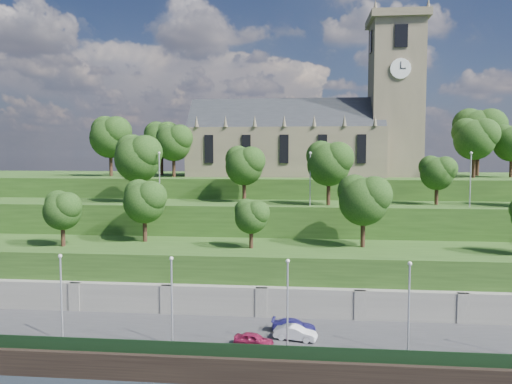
# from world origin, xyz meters

# --- Properties ---
(promenade) EXTENTS (160.00, 12.00, 2.00)m
(promenade) POSITION_xyz_m (0.00, 6.00, 1.00)
(promenade) COLOR #2D2D30
(promenade) RESTS_ON ground
(quay_wall) EXTENTS (160.00, 0.50, 2.20)m
(quay_wall) POSITION_xyz_m (0.00, -0.05, 1.10)
(quay_wall) COLOR black
(quay_wall) RESTS_ON ground
(fence) EXTENTS (160.00, 0.10, 1.20)m
(fence) POSITION_xyz_m (0.00, 0.60, 2.60)
(fence) COLOR black
(fence) RESTS_ON promenade
(retaining_wall) EXTENTS (160.00, 2.10, 5.00)m
(retaining_wall) POSITION_xyz_m (0.00, 11.97, 2.50)
(retaining_wall) COLOR slate
(retaining_wall) RESTS_ON ground
(embankment_lower) EXTENTS (160.00, 12.00, 8.00)m
(embankment_lower) POSITION_xyz_m (0.00, 18.00, 4.00)
(embankment_lower) COLOR #224115
(embankment_lower) RESTS_ON ground
(embankment_upper) EXTENTS (160.00, 10.00, 12.00)m
(embankment_upper) POSITION_xyz_m (0.00, 29.00, 6.00)
(embankment_upper) COLOR #224115
(embankment_upper) RESTS_ON ground
(hilltop) EXTENTS (160.00, 32.00, 15.00)m
(hilltop) POSITION_xyz_m (0.00, 50.00, 7.50)
(hilltop) COLOR #224115
(hilltop) RESTS_ON ground
(church) EXTENTS (38.60, 12.35, 27.60)m
(church) POSITION_xyz_m (0.79, 45.98, 22.52)
(church) COLOR brown
(church) RESTS_ON hilltop
(trees_lower) EXTENTS (68.03, 8.77, 8.37)m
(trees_lower) POSITION_xyz_m (3.41, 18.54, 13.03)
(trees_lower) COLOR black
(trees_lower) RESTS_ON embankment_lower
(trees_upper) EXTENTS (59.71, 8.61, 9.46)m
(trees_upper) POSITION_xyz_m (0.78, 27.99, 17.83)
(trees_upper) COLOR black
(trees_upper) RESTS_ON embankment_upper
(trees_hilltop) EXTENTS (71.80, 16.74, 11.57)m
(trees_hilltop) POSITION_xyz_m (2.53, 45.20, 21.78)
(trees_hilltop) COLOR black
(trees_hilltop) RESTS_ON hilltop
(lamp_posts_promenade) EXTENTS (60.36, 0.36, 7.93)m
(lamp_posts_promenade) POSITION_xyz_m (-2.00, 2.50, 6.57)
(lamp_posts_promenade) COLOR #B2B2B7
(lamp_posts_promenade) RESTS_ON promenade
(lamp_posts_upper) EXTENTS (40.36, 0.36, 7.01)m
(lamp_posts_upper) POSITION_xyz_m (0.00, 26.00, 16.10)
(lamp_posts_upper) COLOR #B2B2B7
(lamp_posts_upper) RESTS_ON embankment_upper
(car_left) EXTENTS (3.71, 2.19, 1.18)m
(car_left) POSITION_xyz_m (-4.93, 3.18, 2.59)
(car_left) COLOR maroon
(car_left) RESTS_ON promenade
(car_middle) EXTENTS (4.03, 2.08, 1.27)m
(car_middle) POSITION_xyz_m (-1.37, 5.10, 2.63)
(car_middle) COLOR silver
(car_middle) RESTS_ON promenade
(car_right) EXTENTS (4.27, 1.98, 1.21)m
(car_right) POSITION_xyz_m (-1.56, 7.11, 2.60)
(car_right) COLOR navy
(car_right) RESTS_ON promenade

